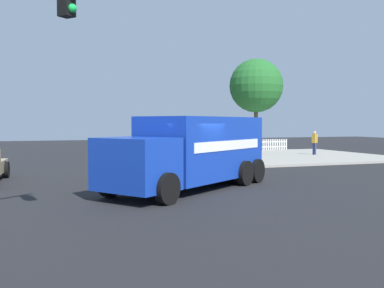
% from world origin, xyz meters
% --- Properties ---
extents(ground_plane, '(100.00, 100.00, 0.00)m').
position_xyz_m(ground_plane, '(0.00, 0.00, 0.00)').
color(ground_plane, black).
extents(sidewalk_corner_near, '(12.29, 12.29, 0.14)m').
position_xyz_m(sidewalk_corner_near, '(-12.65, -12.65, 0.07)').
color(sidewalk_corner_near, '#9E998E').
rests_on(sidewalk_corner_near, ground).
extents(delivery_truck, '(7.72, 6.53, 2.76)m').
position_xyz_m(delivery_truck, '(-0.23, -0.51, 1.44)').
color(delivery_truck, '#1438AD').
rests_on(delivery_truck, ground).
extents(pedestrian_near_corner, '(0.30, 0.52, 1.76)m').
position_xyz_m(pedestrian_near_corner, '(-14.32, -12.59, 1.15)').
color(pedestrian_near_corner, navy).
rests_on(pedestrian_near_corner, sidewalk_corner_near).
extents(picket_fence_run, '(6.04, 0.05, 0.95)m').
position_xyz_m(picket_fence_run, '(-12.65, -18.55, 0.62)').
color(picket_fence_run, white).
rests_on(picket_fence_run, sidewalk_corner_near).
extents(shade_tree_near, '(4.33, 4.33, 7.54)m').
position_xyz_m(shade_tree_near, '(-11.55, -16.64, 5.50)').
color(shade_tree_near, brown).
rests_on(shade_tree_near, sidewalk_corner_near).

